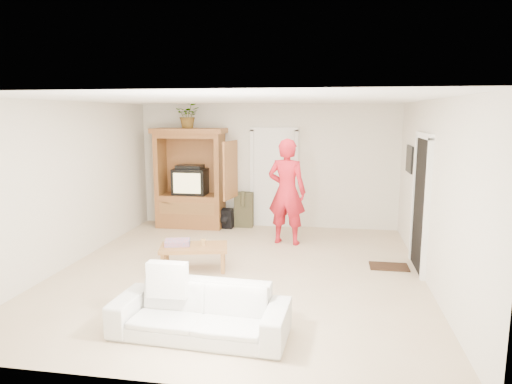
# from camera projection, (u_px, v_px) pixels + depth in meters

# --- Properties ---
(floor) EXTENTS (6.00, 6.00, 0.00)m
(floor) POSITION_uv_depth(u_px,v_px,m) (239.00, 272.00, 7.02)
(floor) COLOR tan
(floor) RESTS_ON ground
(ceiling) EXTENTS (6.00, 6.00, 0.00)m
(ceiling) POSITION_uv_depth(u_px,v_px,m) (238.00, 100.00, 6.58)
(ceiling) COLOR white
(ceiling) RESTS_ON floor
(wall_back) EXTENTS (5.50, 0.00, 5.50)m
(wall_back) POSITION_uv_depth(u_px,v_px,m) (267.00, 166.00, 9.71)
(wall_back) COLOR silver
(wall_back) RESTS_ON floor
(wall_front) EXTENTS (5.50, 0.00, 5.50)m
(wall_front) POSITION_uv_depth(u_px,v_px,m) (168.00, 245.00, 3.88)
(wall_front) COLOR silver
(wall_front) RESTS_ON floor
(wall_left) EXTENTS (0.00, 6.00, 6.00)m
(wall_left) POSITION_uv_depth(u_px,v_px,m) (69.00, 184.00, 7.24)
(wall_left) COLOR silver
(wall_left) RESTS_ON floor
(wall_right) EXTENTS (0.00, 6.00, 6.00)m
(wall_right) POSITION_uv_depth(u_px,v_px,m) (432.00, 194.00, 6.35)
(wall_right) COLOR silver
(wall_right) RESTS_ON floor
(armoire) EXTENTS (1.82, 1.14, 2.10)m
(armoire) POSITION_uv_depth(u_px,v_px,m) (192.00, 185.00, 9.71)
(armoire) COLOR brown
(armoire) RESTS_ON floor
(door_back) EXTENTS (0.85, 0.05, 2.04)m
(door_back) POSITION_uv_depth(u_px,v_px,m) (274.00, 179.00, 9.71)
(door_back) COLOR white
(door_back) RESTS_ON floor
(doorway_right) EXTENTS (0.05, 0.90, 2.04)m
(doorway_right) POSITION_uv_depth(u_px,v_px,m) (421.00, 205.00, 6.99)
(doorway_right) COLOR black
(doorway_right) RESTS_ON floor
(framed_picture) EXTENTS (0.03, 0.60, 0.48)m
(framed_picture) POSITION_uv_depth(u_px,v_px,m) (410.00, 159.00, 8.15)
(framed_picture) COLOR black
(framed_picture) RESTS_ON wall_right
(doormat) EXTENTS (0.60, 0.40, 0.02)m
(doormat) POSITION_uv_depth(u_px,v_px,m) (389.00, 267.00, 7.23)
(doormat) COLOR #382316
(doormat) RESTS_ON floor
(plant) EXTENTS (0.53, 0.47, 0.54)m
(plant) POSITION_uv_depth(u_px,v_px,m) (188.00, 115.00, 9.43)
(plant) COLOR #4C7238
(plant) RESTS_ON armoire
(man) EXTENTS (0.79, 0.60, 1.96)m
(man) POSITION_uv_depth(u_px,v_px,m) (287.00, 192.00, 8.40)
(man) COLOR red
(man) RESTS_ON floor
(sofa) EXTENTS (1.95, 0.85, 0.56)m
(sofa) POSITION_uv_depth(u_px,v_px,m) (200.00, 311.00, 4.97)
(sofa) COLOR silver
(sofa) RESTS_ON floor
(coffee_table) EXTENTS (1.13, 0.78, 0.38)m
(coffee_table) POSITION_uv_depth(u_px,v_px,m) (194.00, 249.00, 7.06)
(coffee_table) COLOR #A06837
(coffee_table) RESTS_ON floor
(towel) EXTENTS (0.44, 0.37, 0.08)m
(towel) POSITION_uv_depth(u_px,v_px,m) (178.00, 242.00, 7.09)
(towel) COLOR #F25052
(towel) RESTS_ON coffee_table
(candle) EXTENTS (0.08, 0.08, 0.10)m
(candle) POSITION_uv_depth(u_px,v_px,m) (203.00, 242.00, 7.07)
(candle) COLOR tan
(candle) RESTS_ON coffee_table
(backpack_black) EXTENTS (0.35, 0.24, 0.41)m
(backpack_black) POSITION_uv_depth(u_px,v_px,m) (225.00, 219.00, 9.65)
(backpack_black) COLOR black
(backpack_black) RESTS_ON floor
(backpack_olive) EXTENTS (0.40, 0.31, 0.74)m
(backpack_olive) POSITION_uv_depth(u_px,v_px,m) (244.00, 210.00, 9.78)
(backpack_olive) COLOR #47442B
(backpack_olive) RESTS_ON floor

